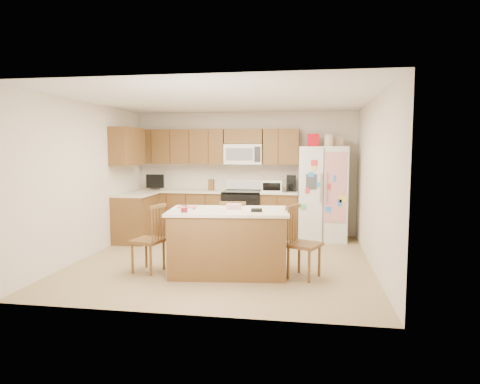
% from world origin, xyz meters
% --- Properties ---
extents(ground, '(4.50, 4.50, 0.00)m').
position_xyz_m(ground, '(0.00, 0.00, 0.00)').
color(ground, '#94794C').
rests_on(ground, ground).
extents(room_shell, '(4.60, 4.60, 2.52)m').
position_xyz_m(room_shell, '(0.00, 0.00, 1.44)').
color(room_shell, beige).
rests_on(room_shell, ground).
extents(cabinetry, '(3.36, 1.56, 2.15)m').
position_xyz_m(cabinetry, '(-0.98, 1.79, 0.91)').
color(cabinetry, brown).
rests_on(cabinetry, ground).
extents(stove, '(0.76, 0.65, 1.13)m').
position_xyz_m(stove, '(0.00, 1.94, 0.47)').
color(stove, black).
rests_on(stove, ground).
extents(refrigerator, '(0.90, 0.79, 2.04)m').
position_xyz_m(refrigerator, '(1.57, 1.87, 0.92)').
color(refrigerator, white).
rests_on(refrigerator, ground).
extents(island, '(1.75, 1.14, 1.00)m').
position_xyz_m(island, '(0.20, -0.66, 0.46)').
color(island, brown).
rests_on(island, ground).
extents(windsor_chair_left, '(0.48, 0.50, 0.98)m').
position_xyz_m(windsor_chair_left, '(-0.92, -0.78, 0.46)').
color(windsor_chair_left, brown).
rests_on(windsor_chair_left, ground).
extents(windsor_chair_back, '(0.46, 0.44, 0.96)m').
position_xyz_m(windsor_chair_back, '(0.16, -0.05, 0.46)').
color(windsor_chair_back, brown).
rests_on(windsor_chair_back, ground).
extents(windsor_chair_right, '(0.54, 0.55, 0.99)m').
position_xyz_m(windsor_chair_right, '(1.23, -0.70, 0.47)').
color(windsor_chair_right, brown).
rests_on(windsor_chair_right, ground).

